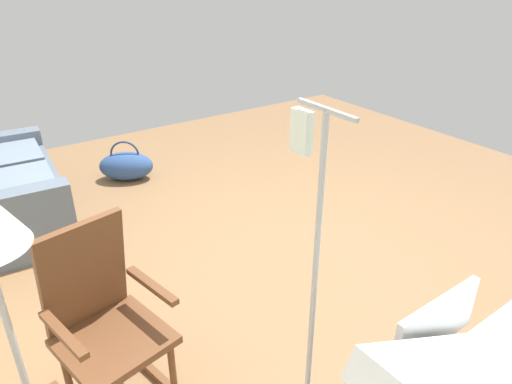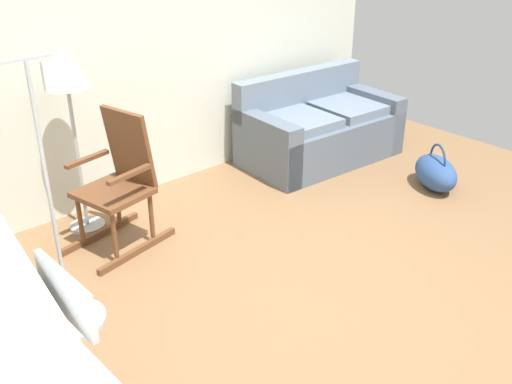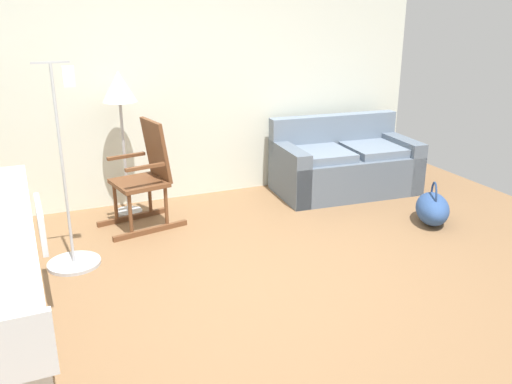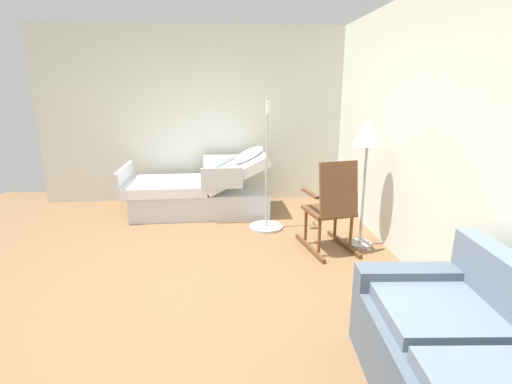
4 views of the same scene
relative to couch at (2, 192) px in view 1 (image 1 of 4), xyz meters
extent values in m
plane|color=olive|center=(-1.76, -1.77, -0.31)|extent=(6.90, 6.90, 0.00)
cube|color=silver|center=(-3.34, -1.37, 0.32)|extent=(0.05, 0.56, 0.28)
cube|color=slate|center=(0.00, -0.03, -0.08)|extent=(1.65, 0.95, 0.45)
cube|color=slate|center=(-0.37, -0.05, 0.18)|extent=(0.71, 0.69, 0.10)
cube|color=slate|center=(0.36, -0.10, 0.18)|extent=(0.71, 0.69, 0.10)
cube|color=slate|center=(-0.71, 0.01, -0.01)|extent=(0.23, 0.86, 0.60)
cube|color=brown|center=(-2.38, -0.37, -0.28)|extent=(0.75, 0.19, 0.05)
cylinder|color=brown|center=(-2.56, -0.39, -0.06)|extent=(0.04, 0.04, 0.40)
cylinder|color=brown|center=(-2.20, -0.31, -0.06)|extent=(0.04, 0.04, 0.40)
cylinder|color=brown|center=(-2.28, 0.06, -0.06)|extent=(0.04, 0.04, 0.40)
cube|color=brown|center=(-2.42, -0.16, 0.14)|extent=(0.55, 0.56, 0.04)
cube|color=brown|center=(-2.22, -0.12, 0.44)|extent=(0.20, 0.45, 0.60)
cube|color=brown|center=(-2.39, -0.39, 0.36)|extent=(0.39, 0.12, 0.03)
cube|color=brown|center=(-2.49, 0.06, 0.36)|extent=(0.39, 0.12, 0.03)
cylinder|color=#B2B5BA|center=(-2.48, 0.24, 0.30)|extent=(0.03, 0.03, 1.15)
ellipsoid|color=#2D4C84|center=(0.29, -1.21, -0.16)|extent=(0.57, 0.64, 0.30)
torus|color=navy|center=(0.29, -1.21, -0.03)|extent=(0.17, 0.27, 0.30)
cylinder|color=#B2B5BA|center=(-3.12, -0.80, 0.55)|extent=(0.02, 0.02, 1.65)
cube|color=#B2B5BA|center=(-3.12, -0.80, 1.37)|extent=(0.28, 0.02, 0.02)
cube|color=white|center=(-3.00, -0.80, 1.26)|extent=(0.09, 0.04, 0.16)
camera|label=1|loc=(-4.22, 0.24, 1.82)|focal=32.90mm
camera|label=2|loc=(-4.22, -3.82, 2.10)|focal=41.37mm
camera|label=3|loc=(-3.31, -5.23, 1.78)|focal=38.24mm
camera|label=4|loc=(1.58, -1.29, 1.49)|focal=26.72mm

